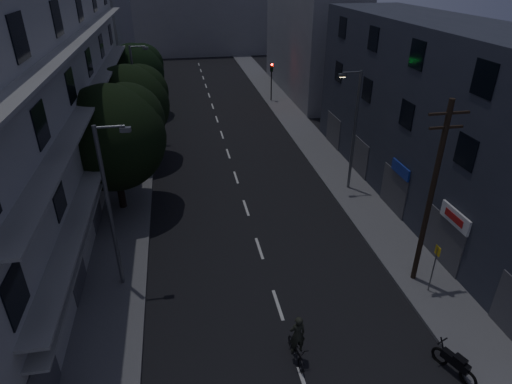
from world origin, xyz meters
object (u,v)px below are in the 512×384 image
object	(u,v)px
utility_pole	(431,194)
cyclist	(297,346)
bus_stop_sign	(435,261)
motorcycle	(454,364)

from	to	relation	value
utility_pole	cyclist	size ratio (longest dim) A/B	4.04
utility_pole	bus_stop_sign	size ratio (longest dim) A/B	3.56
bus_stop_sign	cyclist	xyz separation A→B (m)	(-7.21, -2.60, -1.14)
bus_stop_sign	motorcycle	size ratio (longest dim) A/B	1.36
utility_pole	cyclist	bearing A→B (deg)	-152.69
motorcycle	cyclist	bearing A→B (deg)	141.58
utility_pole	cyclist	world-z (taller)	utility_pole
motorcycle	cyclist	world-z (taller)	cyclist
utility_pole	cyclist	distance (m)	8.87
cyclist	motorcycle	bearing A→B (deg)	-21.13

